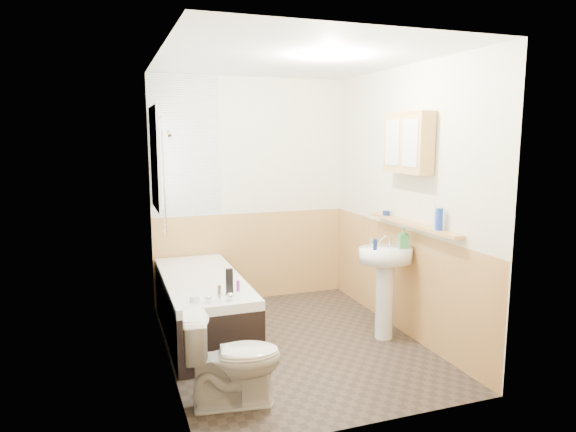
# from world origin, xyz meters

# --- Properties ---
(floor) EXTENTS (2.80, 2.80, 0.00)m
(floor) POSITION_xyz_m (0.00, 0.00, 0.00)
(floor) COLOR #2B241E
(floor) RESTS_ON ground
(ceiling) EXTENTS (2.80, 2.80, 0.00)m
(ceiling) POSITION_xyz_m (0.00, 0.00, 2.50)
(ceiling) COLOR white
(ceiling) RESTS_ON ground
(wall_back) EXTENTS (2.20, 0.02, 2.50)m
(wall_back) POSITION_xyz_m (0.00, 1.41, 1.25)
(wall_back) COLOR #F2ECC8
(wall_back) RESTS_ON ground
(wall_front) EXTENTS (2.20, 0.02, 2.50)m
(wall_front) POSITION_xyz_m (0.00, -1.41, 1.25)
(wall_front) COLOR #F2ECC8
(wall_front) RESTS_ON ground
(wall_left) EXTENTS (0.02, 2.80, 2.50)m
(wall_left) POSITION_xyz_m (-1.11, 0.00, 1.25)
(wall_left) COLOR #F2ECC8
(wall_left) RESTS_ON ground
(wall_right) EXTENTS (0.02, 2.80, 2.50)m
(wall_right) POSITION_xyz_m (1.11, 0.00, 1.25)
(wall_right) COLOR #F2ECC8
(wall_right) RESTS_ON ground
(wainscot_right) EXTENTS (0.01, 2.80, 1.00)m
(wainscot_right) POSITION_xyz_m (1.09, 0.00, 0.50)
(wainscot_right) COLOR tan
(wainscot_right) RESTS_ON wall_right
(wainscot_front) EXTENTS (2.20, 0.01, 1.00)m
(wainscot_front) POSITION_xyz_m (0.00, -1.39, 0.50)
(wainscot_front) COLOR tan
(wainscot_front) RESTS_ON wall_front
(wainscot_back) EXTENTS (2.20, 0.01, 1.00)m
(wainscot_back) POSITION_xyz_m (0.00, 1.39, 0.50)
(wainscot_back) COLOR tan
(wainscot_back) RESTS_ON wall_back
(tile_cladding_left) EXTENTS (0.01, 2.80, 2.50)m
(tile_cladding_left) POSITION_xyz_m (-1.09, 0.00, 1.25)
(tile_cladding_left) COLOR white
(tile_cladding_left) RESTS_ON wall_left
(tile_return_back) EXTENTS (0.75, 0.01, 1.50)m
(tile_return_back) POSITION_xyz_m (-0.73, 1.39, 1.75)
(tile_return_back) COLOR white
(tile_return_back) RESTS_ON wall_back
(window) EXTENTS (0.03, 0.79, 0.99)m
(window) POSITION_xyz_m (-1.06, 0.95, 1.65)
(window) COLOR white
(window) RESTS_ON wall_left
(bathtub) EXTENTS (0.70, 1.74, 0.70)m
(bathtub) POSITION_xyz_m (-0.73, 0.49, 0.29)
(bathtub) COLOR black
(bathtub) RESTS_ON floor
(shower_riser) EXTENTS (0.10, 0.07, 1.08)m
(shower_riser) POSITION_xyz_m (-1.04, 0.45, 1.62)
(shower_riser) COLOR silver
(shower_riser) RESTS_ON wall_left
(toilet) EXTENTS (0.73, 0.47, 0.67)m
(toilet) POSITION_xyz_m (-0.76, -0.85, 0.33)
(toilet) COLOR white
(toilet) RESTS_ON floor
(sink) EXTENTS (0.50, 0.41, 0.97)m
(sink) POSITION_xyz_m (0.84, -0.15, 0.61)
(sink) COLOR white
(sink) RESTS_ON floor
(pine_shelf) EXTENTS (0.10, 1.31, 0.03)m
(pine_shelf) POSITION_xyz_m (1.04, -0.26, 1.08)
(pine_shelf) COLOR tan
(pine_shelf) RESTS_ON wall_right
(medicine_cabinet) EXTENTS (0.15, 0.60, 0.54)m
(medicine_cabinet) POSITION_xyz_m (1.01, -0.18, 1.80)
(medicine_cabinet) COLOR tan
(medicine_cabinet) RESTS_ON wall_right
(foam_can) EXTENTS (0.07, 0.07, 0.19)m
(foam_can) POSITION_xyz_m (1.04, -0.64, 1.19)
(foam_can) COLOR #19339E
(foam_can) RESTS_ON pine_shelf
(green_bottle) EXTENTS (0.06, 0.06, 0.24)m
(green_bottle) POSITION_xyz_m (1.04, -0.58, 1.22)
(green_bottle) COLOR silver
(green_bottle) RESTS_ON pine_shelf
(black_jar) EXTENTS (0.09, 0.09, 0.05)m
(black_jar) POSITION_xyz_m (1.04, 0.20, 1.12)
(black_jar) COLOR navy
(black_jar) RESTS_ON pine_shelf
(soap_bottle) EXTENTS (0.14, 0.21, 0.09)m
(soap_bottle) POSITION_xyz_m (0.98, -0.21, 0.90)
(soap_bottle) COLOR #388447
(soap_bottle) RESTS_ON sink
(clear_bottle) EXTENTS (0.04, 0.04, 0.10)m
(clear_bottle) POSITION_xyz_m (0.70, -0.20, 0.91)
(clear_bottle) COLOR navy
(clear_bottle) RESTS_ON sink
(blue_gel) EXTENTS (0.07, 0.05, 0.22)m
(blue_gel) POSITION_xyz_m (-0.61, -0.12, 0.67)
(blue_gel) COLOR black
(blue_gel) RESTS_ON bathtub
(cream_jar) EXTENTS (0.09, 0.09, 0.05)m
(cream_jar) POSITION_xyz_m (-0.91, -0.21, 0.59)
(cream_jar) COLOR silver
(cream_jar) RESTS_ON bathtub
(orange_bottle) EXTENTS (0.03, 0.03, 0.09)m
(orange_bottle) POSITION_xyz_m (-0.52, -0.05, 0.61)
(orange_bottle) COLOR purple
(orange_bottle) RESTS_ON bathtub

